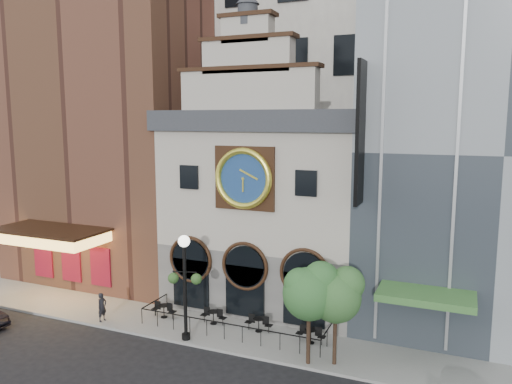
{
  "coord_description": "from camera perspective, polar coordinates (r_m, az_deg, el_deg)",
  "views": [
    {
      "loc": [
        11.45,
        -21.41,
        11.86
      ],
      "look_at": [
        -0.19,
        6.0,
        7.48
      ],
      "focal_mm": 35.0,
      "sensor_mm": 36.0,
      "label": 1
    }
  ],
  "objects": [
    {
      "name": "bistro_0",
      "position": [
        30.9,
        -10.48,
        -13.11
      ],
      "size": [
        1.58,
        0.68,
        0.9
      ],
      "color": "black",
      "rests_on": "sidewalk"
    },
    {
      "name": "tree_right",
      "position": [
        24.15,
        6.22,
        -11.02
      ],
      "size": [
        2.63,
        2.53,
        5.06
      ],
      "color": "#382619",
      "rests_on": "sidewalk"
    },
    {
      "name": "lamppost",
      "position": [
        26.84,
        -8.15,
        -9.45
      ],
      "size": [
        1.78,
        0.93,
        5.71
      ],
      "rotation": [
        0.0,
        0.0,
        0.29
      ],
      "color": "black",
      "rests_on": "sidewalk"
    },
    {
      "name": "pedestrian",
      "position": [
        31.1,
        -17.18,
        -12.46
      ],
      "size": [
        0.48,
        0.66,
        1.69
      ],
      "primitive_type": "imported",
      "rotation": [
        0.0,
        0.0,
        1.44
      ],
      "color": "black",
      "rests_on": "sidewalk"
    },
    {
      "name": "bistro_3",
      "position": [
        27.41,
        6.27,
        -15.9
      ],
      "size": [
        1.58,
        0.68,
        0.9
      ],
      "color": "black",
      "rests_on": "sidewalk"
    },
    {
      "name": "theater_building",
      "position": [
        39.78,
        -15.12,
        9.16
      ],
      "size": [
        14.0,
        15.6,
        25.0
      ],
      "color": "brown",
      "rests_on": "ground"
    },
    {
      "name": "office_tower",
      "position": [
        43.73,
        7.85,
        19.03
      ],
      "size": [
        20.0,
        16.0,
        40.0
      ],
      "primitive_type": "cube",
      "color": "silver",
      "rests_on": "ground"
    },
    {
      "name": "sidewalk",
      "position": [
        29.01,
        -2.45,
        -15.6
      ],
      "size": [
        44.0,
        5.0,
        0.15
      ],
      "primitive_type": "cube",
      "color": "gray",
      "rests_on": "ground"
    },
    {
      "name": "ground",
      "position": [
        27.02,
        -4.84,
        -17.69
      ],
      "size": [
        120.0,
        120.0,
        0.0
      ],
      "primitive_type": "plane",
      "color": "black",
      "rests_on": "ground"
    },
    {
      "name": "retail_building",
      "position": [
        31.48,
        25.86,
        4.42
      ],
      "size": [
        14.0,
        14.4,
        20.0
      ],
      "color": "gray",
      "rests_on": "ground"
    },
    {
      "name": "bistro_1",
      "position": [
        29.64,
        -4.89,
        -13.95
      ],
      "size": [
        1.58,
        0.68,
        0.9
      ],
      "color": "black",
      "rests_on": "sidewalk"
    },
    {
      "name": "clock_building",
      "position": [
        31.82,
        1.6,
        -0.98
      ],
      "size": [
        12.6,
        8.78,
        18.65
      ],
      "color": "#605E5B",
      "rests_on": "ground"
    },
    {
      "name": "cafe_railing",
      "position": [
        28.8,
        -2.46,
        -14.64
      ],
      "size": [
        10.6,
        2.6,
        0.9
      ],
      "primitive_type": null,
      "color": "black",
      "rests_on": "sidewalk"
    },
    {
      "name": "bistro_2",
      "position": [
        28.59,
        0.31,
        -14.79
      ],
      "size": [
        1.58,
        0.68,
        0.9
      ],
      "color": "black",
      "rests_on": "sidewalk"
    },
    {
      "name": "tree_left",
      "position": [
        24.32,
        9.23,
        -11.36
      ],
      "size": [
        2.51,
        2.42,
        4.83
      ],
      "color": "#382619",
      "rests_on": "sidewalk"
    }
  ]
}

